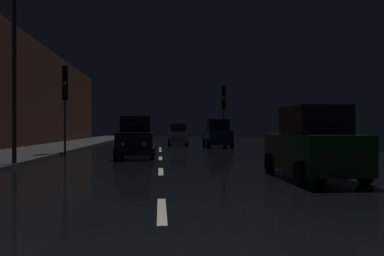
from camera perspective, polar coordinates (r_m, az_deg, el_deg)
The scene contains 10 objects.
ground at distance 28.38m, azimuth -4.69°, elevation -3.00°, with size 27.47×84.00×0.02m, color black.
sidewalk_left at distance 29.35m, azimuth -19.58°, elevation -2.74°, with size 4.40×84.00×0.15m, color #28282B.
lane_centerline at distance 18.45m, azimuth -4.64°, elevation -4.54°, with size 0.16×23.64×0.01m.
traffic_light_far_left at distance 22.56m, azimuth -18.13°, elevation 5.30°, with size 0.38×0.48×4.89m.
traffic_light_far_right at distance 32.18m, azimuth 4.68°, elevation 3.75°, with size 0.38×0.48×4.93m.
streetlamp_overhead at distance 16.06m, azimuth -23.01°, elevation 11.44°, with size 1.70×0.44×6.98m.
car_approaching_headlights at distance 19.74m, azimuth -8.19°, elevation -1.53°, with size 1.88×4.08×2.06m.
car_distant_taillights at distance 34.23m, azimuth -2.08°, elevation -1.06°, with size 1.70×3.68×1.86m.
car_parked_right_far at distance 30.19m, azimuth 3.76°, elevation -0.95°, with size 1.96×4.24×2.14m.
car_parked_right_near at distance 11.96m, azimuth 17.23°, elevation -2.41°, with size 1.91×4.15×2.09m.
Camera 1 is at (-0.04, -3.84, 1.45)m, focal length 36.36 mm.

